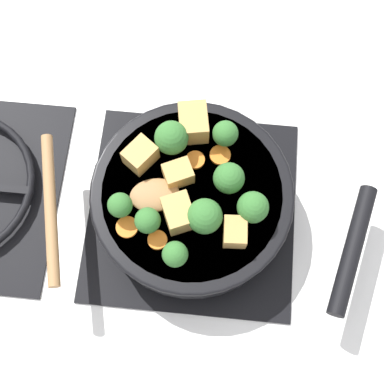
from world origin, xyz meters
The scene contains 21 objects.
ground_plane centered at (0.00, 0.00, 0.00)m, with size 2.40×2.40×0.00m, color white.
front_burner_grate centered at (0.00, 0.00, 0.01)m, with size 0.31×0.31×0.03m.
skillet_pan centered at (0.00, 0.00, 0.06)m, with size 0.29×0.40×0.06m.
wooden_spoon centered at (-0.03, 0.12, 0.09)m, with size 0.21×0.21×0.02m.
tofu_cube_center_large centered at (-0.05, -0.06, 0.10)m, with size 0.04×0.03×0.03m, color tan.
tofu_cube_near_handle centered at (0.02, 0.02, 0.10)m, with size 0.04×0.03×0.03m, color tan.
tofu_cube_east_chunk centered at (0.10, 0.01, 0.11)m, with size 0.05×0.04×0.04m, color tan.
tofu_cube_west_chunk centered at (0.04, 0.08, 0.10)m, with size 0.04×0.03×0.03m, color tan.
tofu_cube_back_piece centered at (-0.04, 0.01, 0.10)m, with size 0.05×0.04×0.04m, color tan.
broccoli_floret_near_spoon centered at (-0.09, 0.01, 0.11)m, with size 0.03×0.03×0.04m.
broccoli_floret_center_top centered at (0.01, -0.05, 0.11)m, with size 0.04×0.04×0.05m.
broccoli_floret_east_rim centered at (-0.04, -0.02, 0.12)m, with size 0.05×0.05×0.05m.
broccoli_floret_west_rim centered at (-0.02, -0.08, 0.11)m, with size 0.04×0.04×0.05m.
broccoli_floret_north_edge centered at (0.08, -0.04, 0.11)m, with size 0.04×0.04×0.04m.
broccoli_floret_south_cluster centered at (0.06, 0.03, 0.12)m, with size 0.05×0.05×0.05m.
broccoli_floret_mid_floret centered at (-0.04, 0.09, 0.11)m, with size 0.03×0.03×0.04m.
broccoli_floret_small_inner centered at (-0.05, 0.05, 0.11)m, with size 0.03×0.03×0.04m.
carrot_slice_orange_thin centered at (-0.06, 0.08, 0.09)m, with size 0.03×0.03×0.01m, color orange.
carrot_slice_near_center centered at (-0.07, 0.04, 0.09)m, with size 0.03×0.03×0.01m, color orange.
carrot_slice_edge_slice centered at (0.05, 0.00, 0.09)m, with size 0.03×0.03×0.01m, color orange.
carrot_slice_under_broccoli centered at (0.06, -0.03, 0.09)m, with size 0.03×0.03×0.01m, color orange.
Camera 1 is at (-0.24, -0.02, 0.78)m, focal length 50.00 mm.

